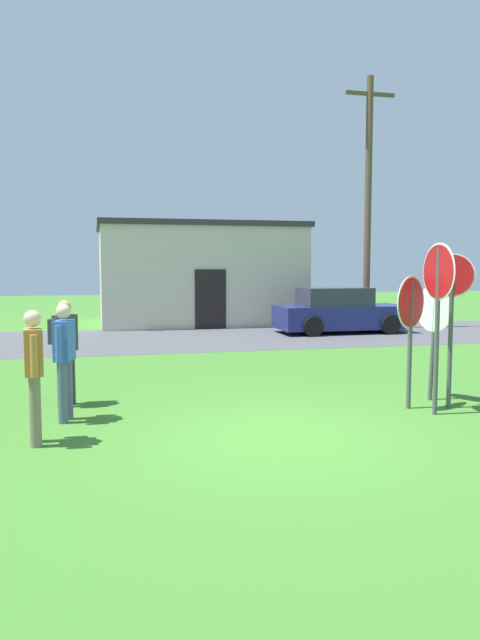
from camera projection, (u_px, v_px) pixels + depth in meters
name	position (u px, v px, depth m)	size (l,w,h in m)	color
ground_plane	(278.00, 437.00, 7.96)	(80.00, 80.00, 0.00)	#3D7528
street_asphalt	(173.00, 339.00, 18.66)	(60.00, 6.40, 0.01)	#4C4C51
building_background	(197.00, 273.00, 24.04)	(7.69, 5.69, 3.84)	beige
utility_pole	(368.00, 199.00, 21.27)	(1.80, 0.24, 8.73)	brown
parked_car_on_street	(339.00, 312.00, 20.29)	(4.31, 2.03, 1.51)	navy
stop_sign_nearest	(438.00, 296.00, 9.01)	(0.07, 0.85, 2.57)	#474C4C
stop_sign_leaning_left	(451.00, 305.00, 9.43)	(0.58, 0.38, 2.43)	#474C4C
stop_sign_far_back	(411.00, 318.00, 9.43)	(0.70, 0.46, 2.08)	#474C4C
stop_sign_low_front	(434.00, 322.00, 10.07)	(0.27, 0.77, 1.93)	#474C4C
person_in_blue	(34.00, 369.00, 7.55)	(0.26, 0.57, 1.69)	#7A6B56
person_in_dark_shirt	(64.00, 356.00, 8.69)	(0.31, 0.55, 1.69)	#4C5670
person_in_teal	(64.00, 345.00, 9.66)	(0.47, 0.48, 1.69)	#2D2D33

